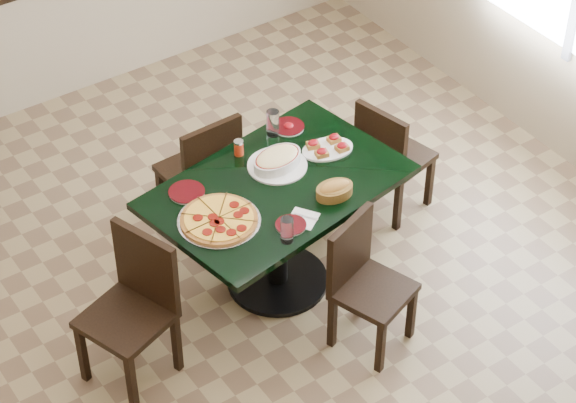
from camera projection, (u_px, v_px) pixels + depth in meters
floor at (269, 329)px, 6.36m from camera, size 5.50×5.50×0.00m
main_table at (277, 209)px, 6.28m from camera, size 1.52×1.12×0.75m
chair_far at (204, 169)px, 6.69m from camera, size 0.42×0.42×0.86m
chair_near at (363, 278)px, 6.04m from camera, size 0.48×0.48×0.80m
chair_right at (389, 154)px, 6.85m from camera, size 0.46×0.46×0.82m
chair_left at (135, 301)px, 5.84m from camera, size 0.53×0.53×0.89m
pepperoni_pizza at (219, 220)px, 5.91m from camera, size 0.45×0.45×0.04m
lasagna_casserole at (277, 160)px, 6.25m from camera, size 0.34×0.34×0.09m
bread_basket at (334, 190)px, 6.07m from camera, size 0.23×0.17×0.09m
bruschetta_platter at (327, 147)px, 6.38m from camera, size 0.34×0.27×0.05m
side_plate_near at (291, 225)px, 5.90m from camera, size 0.17×0.17×0.02m
side_plate_far_r at (288, 127)px, 6.55m from camera, size 0.19×0.19×0.03m
side_plate_far_l at (187, 192)px, 6.10m from camera, size 0.20×0.20×0.02m
napkin_setting at (303, 218)px, 5.94m from camera, size 0.20×0.20×0.01m
water_glass_a at (273, 123)px, 6.46m from camera, size 0.07×0.07×0.16m
water_glass_b at (287, 230)px, 5.77m from camera, size 0.07×0.07×0.15m
pepper_shaker at (239, 148)px, 6.33m from camera, size 0.06×0.06×0.09m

